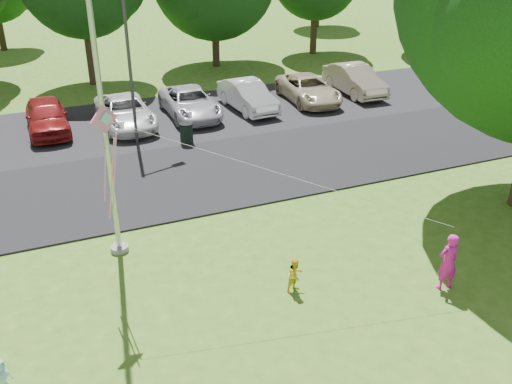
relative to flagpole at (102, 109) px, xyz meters
name	(u,v)px	position (x,y,z in m)	size (l,w,h in m)	color
ground	(313,327)	(3.50, -5.00, -4.17)	(120.00, 120.00, 0.00)	#3F6F1D
park_road	(196,176)	(3.50, 4.00, -4.14)	(60.00, 6.00, 0.06)	black
parking_strip	(154,121)	(3.50, 10.50, -4.14)	(42.00, 7.00, 0.06)	black
flagpole	(102,109)	(0.00, 0.00, 0.00)	(0.50, 0.50, 10.00)	#B7BABF
street_lamp	(134,46)	(2.46, 8.08, -0.23)	(1.79, 0.72, 6.55)	#3F3F44
trash_can	(186,134)	(4.09, 7.17, -3.71)	(0.57, 0.57, 0.90)	black
parked_cars	(169,104)	(4.24, 10.46, -3.44)	(23.06, 4.97, 1.46)	silver
woman	(448,262)	(7.28, -4.94, -3.38)	(0.57, 0.38, 1.57)	#DA1DA3
child_yellow	(296,275)	(3.74, -3.58, -3.70)	(0.46, 0.36, 0.94)	yellow
child_blue	(1,379)	(-3.09, -4.52, -3.71)	(0.44, 0.29, 0.91)	#A5DFFE
kite	(115,140)	(-0.06, -2.14, -0.04)	(7.84, 3.16, 3.15)	pink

